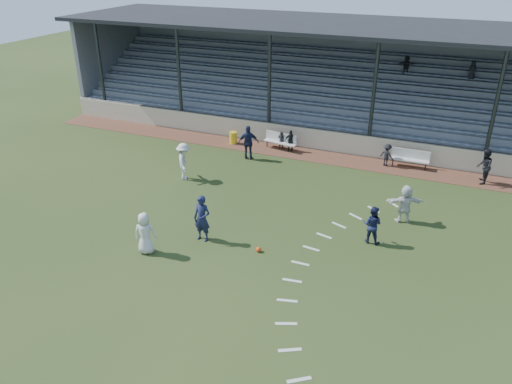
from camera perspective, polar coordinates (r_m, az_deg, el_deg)
ground at (r=19.81m, az=-2.81°, el=-6.34°), size 90.00×90.00×0.00m
cinder_track at (r=28.58m, az=6.23°, el=4.25°), size 34.00×2.00×0.02m
retaining_wall at (r=29.32m, az=6.89°, el=6.03°), size 34.00×0.18×1.20m
bench_left at (r=29.09m, az=2.82°, el=5.99°), size 2.04×0.76×0.95m
bench_right at (r=27.85m, az=17.21°, el=3.85°), size 2.00×0.47×0.95m
trash_bin at (r=30.01m, az=-2.62°, el=6.22°), size 0.44×0.44×0.71m
football at (r=19.47m, az=0.29°, el=-6.58°), size 0.20×0.20×0.20m
player_white_lead at (r=19.52m, az=-12.57°, el=-4.62°), size 0.96×0.77×1.70m
player_navy_lead at (r=19.91m, az=-6.18°, el=-3.03°), size 0.71×0.47×1.94m
player_navy_mid at (r=20.26m, az=13.13°, el=-3.65°), size 0.81×0.65×1.59m
player_white_wing at (r=25.36m, az=-8.23°, el=3.48°), size 1.20×1.41×1.90m
player_navy_wing at (r=27.58m, az=-0.86°, el=5.68°), size 1.21×0.86×1.90m
player_white_back at (r=22.10m, az=16.68°, el=-1.29°), size 1.65×1.05×1.70m
official at (r=27.06m, az=24.61°, el=2.66°), size 0.69×0.88×1.77m
sub_left_near at (r=29.09m, az=2.90°, el=5.92°), size 0.40×0.28×1.06m
sub_left_far at (r=28.84m, az=4.00°, el=5.89°), size 0.78×0.52×1.23m
sub_right at (r=27.63m, az=14.73°, el=4.12°), size 0.92×0.75×1.23m
grandstand at (r=33.19m, az=9.41°, el=11.19°), size 34.60×9.00×6.61m
penalty_arc at (r=18.68m, az=8.83°, el=-8.90°), size 3.89×14.63×0.01m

